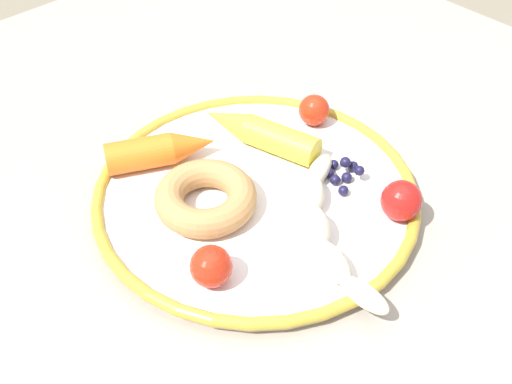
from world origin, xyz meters
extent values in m
cube|color=gray|center=(0.00, 0.00, 0.72)|extent=(0.96, 0.97, 0.03)
cube|color=gray|center=(-0.42, -0.42, 0.35)|extent=(0.05, 0.05, 0.70)
cylinder|color=silver|center=(0.03, 0.04, 0.74)|extent=(0.31, 0.31, 0.01)
torus|color=gold|center=(0.03, 0.04, 0.74)|extent=(0.33, 0.33, 0.01)
ellipsoid|color=#E9E4C4|center=(-0.03, 0.07, 0.75)|extent=(0.05, 0.04, 0.02)
ellipsoid|color=#E9E4C4|center=(0.00, 0.09, 0.76)|extent=(0.05, 0.05, 0.02)
ellipsoid|color=#E9E4C4|center=(0.03, 0.12, 0.76)|extent=(0.05, 0.06, 0.03)
ellipsoid|color=#E9E4C4|center=(0.05, 0.16, 0.76)|extent=(0.04, 0.06, 0.02)
ellipsoid|color=#E9E4C4|center=(0.05, 0.20, 0.75)|extent=(0.02, 0.05, 0.02)
cylinder|color=orange|center=(0.09, -0.07, 0.76)|extent=(0.08, 0.06, 0.03)
cone|color=orange|center=(0.04, -0.05, 0.76)|extent=(0.06, 0.05, 0.03)
cylinder|color=yellow|center=(-0.03, 0.01, 0.76)|extent=(0.05, 0.09, 0.03)
cone|color=yellow|center=(-0.02, -0.05, 0.76)|extent=(0.05, 0.06, 0.03)
torus|color=#B6804B|center=(0.08, 0.02, 0.76)|extent=(0.13, 0.13, 0.03)
sphere|color=#191638|center=(-0.03, 0.06, 0.75)|extent=(0.01, 0.01, 0.01)
sphere|color=#191638|center=(-0.07, 0.08, 0.75)|extent=(0.01, 0.01, 0.01)
sphere|color=#191638|center=(-0.04, 0.07, 0.75)|extent=(0.01, 0.01, 0.01)
sphere|color=#191638|center=(-0.04, 0.08, 0.75)|extent=(0.01, 0.01, 0.01)
sphere|color=#191638|center=(-0.06, 0.07, 0.75)|extent=(0.01, 0.01, 0.01)
sphere|color=#191638|center=(-0.03, 0.10, 0.75)|extent=(0.01, 0.01, 0.01)
sphere|color=#191638|center=(-0.05, 0.09, 0.75)|extent=(0.01, 0.01, 0.01)
sphere|color=#191638|center=(-0.06, 0.08, 0.76)|extent=(0.01, 0.01, 0.01)
sphere|color=#191638|center=(-0.06, 0.10, 0.76)|extent=(0.01, 0.01, 0.01)
sphere|color=red|center=(0.13, 0.09, 0.76)|extent=(0.04, 0.04, 0.04)
sphere|color=red|center=(-0.05, 0.16, 0.76)|extent=(0.04, 0.04, 0.04)
sphere|color=red|center=(-0.10, 0.00, 0.76)|extent=(0.03, 0.03, 0.03)
camera|label=1|loc=(0.34, 0.37, 1.17)|focal=43.91mm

